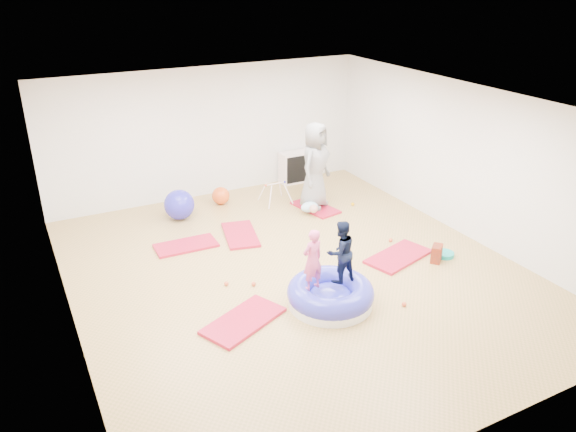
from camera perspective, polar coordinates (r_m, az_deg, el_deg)
room at (r=8.78m, az=0.90°, el=2.28°), size 7.01×8.01×2.81m
gym_mat_front_left at (r=8.16m, az=-4.55°, el=-10.57°), size 1.37×1.06×0.05m
gym_mat_mid_left at (r=10.35m, az=-10.32°, el=-2.96°), size 1.12×0.58×0.05m
gym_mat_center_back at (r=10.63m, az=-4.86°, el=-1.89°), size 0.81×1.24×0.05m
gym_mat_right at (r=9.99m, az=11.14°, el=-4.06°), size 1.34×0.93×0.05m
gym_mat_rear_right at (r=11.80m, az=2.80°, el=0.87°), size 0.72×1.14×0.04m
inflatable_cushion at (r=8.49m, az=4.32°, el=-8.00°), size 1.31×1.31×0.41m
child_pink at (r=8.05m, az=2.51°, el=-4.15°), size 0.38×0.28×0.95m
child_navy at (r=8.27m, az=5.38°, el=-3.34°), size 0.50×0.40×0.97m
adult_caregiver at (r=11.50m, az=2.75°, el=5.16°), size 1.05×0.96×1.79m
infant at (r=11.45m, az=2.28°, el=0.88°), size 0.37×0.38×0.22m
ball_pit_balls at (r=9.45m, az=4.36°, el=-5.30°), size 3.67×3.68×0.07m
exercise_ball_blue at (r=11.41m, az=-10.99°, el=1.14°), size 0.61×0.61×0.61m
exercise_ball_orange at (r=12.04m, az=-6.85°, el=2.06°), size 0.37×0.37×0.37m
infant_play_gym at (r=11.95m, az=-1.30°, el=2.68°), size 0.60×0.57×0.46m
cube_shelf at (r=13.16m, az=0.78°, el=4.99°), size 0.73×0.36×0.73m
balance_disc at (r=10.23m, az=15.62°, el=-3.76°), size 0.33×0.33×0.07m
backpack at (r=9.96m, az=14.86°, el=-3.71°), size 0.30×0.29×0.30m
yellow_toy at (r=8.13m, az=-3.43°, el=-10.75°), size 0.19×0.19×0.03m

